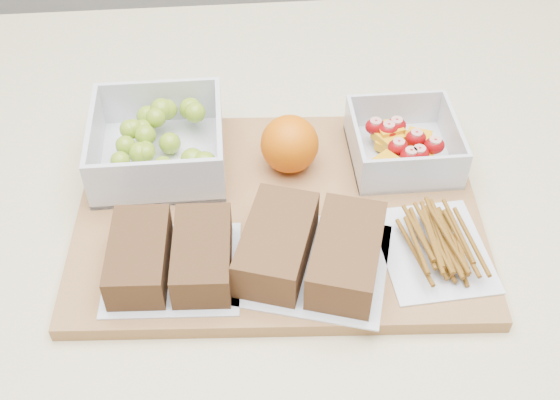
# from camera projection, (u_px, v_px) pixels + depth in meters

# --- Properties ---
(cutting_board) EXTENTS (0.44, 0.33, 0.02)m
(cutting_board) POSITION_uv_depth(u_px,v_px,m) (278.00, 213.00, 0.74)
(cutting_board) COLOR #9F7041
(cutting_board) RESTS_ON counter
(grape_container) EXTENTS (0.14, 0.14, 0.06)m
(grape_container) POSITION_uv_depth(u_px,v_px,m) (160.00, 142.00, 0.77)
(grape_container) COLOR silver
(grape_container) RESTS_ON cutting_board
(fruit_container) EXTENTS (0.11, 0.11, 0.05)m
(fruit_container) POSITION_uv_depth(u_px,v_px,m) (403.00, 145.00, 0.78)
(fruit_container) COLOR silver
(fruit_container) RESTS_ON cutting_board
(orange) EXTENTS (0.06, 0.06, 0.06)m
(orange) POSITION_uv_depth(u_px,v_px,m) (290.00, 144.00, 0.76)
(orange) COLOR #DC6005
(orange) RESTS_ON cutting_board
(sandwich_bag_left) EXTENTS (0.14, 0.12, 0.04)m
(sandwich_bag_left) POSITION_uv_depth(u_px,v_px,m) (171.00, 256.00, 0.66)
(sandwich_bag_left) COLOR silver
(sandwich_bag_left) RESTS_ON cutting_board
(sandwich_bag_center) EXTENTS (0.18, 0.17, 0.04)m
(sandwich_bag_center) POSITION_uv_depth(u_px,v_px,m) (311.00, 250.00, 0.67)
(sandwich_bag_center) COLOR silver
(sandwich_bag_center) RESTS_ON cutting_board
(pretzel_bag) EXTENTS (0.11, 0.13, 0.03)m
(pretzel_bag) POSITION_uv_depth(u_px,v_px,m) (436.00, 242.00, 0.69)
(pretzel_bag) COLOR silver
(pretzel_bag) RESTS_ON cutting_board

